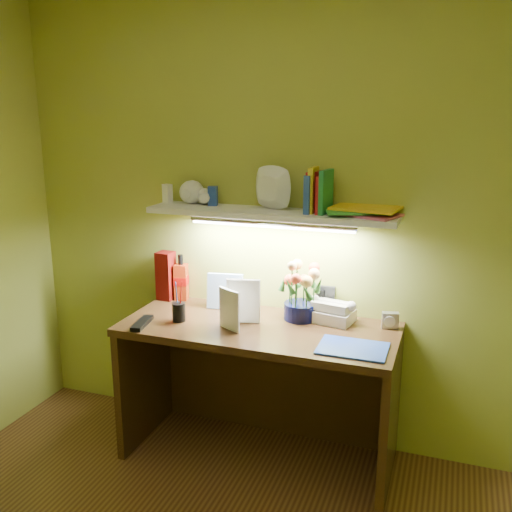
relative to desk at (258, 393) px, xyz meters
The scene contains 13 objects.
desk is the anchor object (origin of this frame).
flower_bouquet 0.58m from the desk, 43.80° to the left, with size 0.19×0.19×0.31m, color #070C36, non-canonical shape.
telephone 0.58m from the desk, 28.54° to the left, with size 0.21×0.16×0.13m, color white, non-canonical shape.
desk_clock 0.78m from the desk, 16.92° to the left, with size 0.08×0.04×0.08m, color #B8B9BD.
whisky_bottle 0.80m from the desk, 156.05° to the left, with size 0.07×0.07×0.27m, color #B52E0C, non-canonical shape.
whisky_box 0.86m from the desk, 160.69° to the left, with size 0.09×0.09×0.28m, color #5D0B08.
pen_cup 0.62m from the desk, 169.88° to the right, with size 0.07×0.07×0.17m, color black.
art_card 0.57m from the desk, 143.82° to the left, with size 0.19×0.04×0.19m, color white, non-canonical shape.
tv_remote 0.71m from the desk, 161.21° to the right, with size 0.05×0.19×0.02m, color black.
blue_folder 0.65m from the desk, 14.78° to the right, with size 0.31×0.23×0.01m, color #274BAD.
desk_book_a 0.52m from the desk, behind, with size 0.17×0.02×0.23m, color white.
desk_book_b 0.52m from the desk, 162.88° to the right, with size 0.15×0.02×0.21m, color white.
wall_shelf 0.98m from the desk, 79.13° to the left, with size 1.32×0.33×0.26m.
Camera 1 is at (0.90, -1.37, 1.81)m, focal length 40.00 mm.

